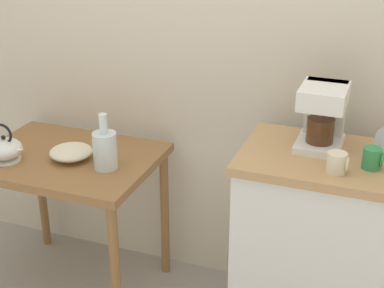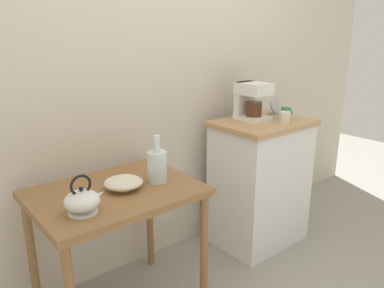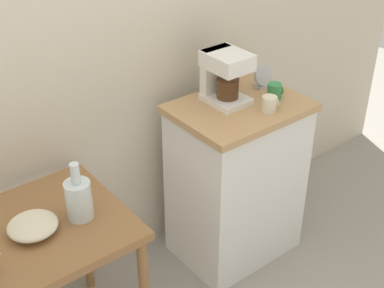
{
  "view_description": "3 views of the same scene",
  "coord_description": "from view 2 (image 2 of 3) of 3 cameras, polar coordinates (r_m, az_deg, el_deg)",
  "views": [
    {
      "loc": [
        0.86,
        -2.14,
        1.9
      ],
      "look_at": [
        0.09,
        -0.08,
        0.92
      ],
      "focal_mm": 54.21,
      "sensor_mm": 36.0,
      "label": 1
    },
    {
      "loc": [
        -1.37,
        -1.68,
        1.52
      ],
      "look_at": [
        -0.08,
        -0.1,
        0.91
      ],
      "focal_mm": 35.16,
      "sensor_mm": 36.0,
      "label": 2
    },
    {
      "loc": [
        -1.03,
        -1.73,
        2.14
      ],
      "look_at": [
        0.27,
        -0.09,
        0.87
      ],
      "focal_mm": 50.3,
      "sensor_mm": 36.0,
      "label": 3
    }
  ],
  "objects": [
    {
      "name": "wooden_table",
      "position": [
        2.02,
        -11.46,
        -9.3
      ],
      "size": [
        0.83,
        0.63,
        0.74
      ],
      "color": "olive",
      "rests_on": "ground_plane"
    },
    {
      "name": "ground_plane",
      "position": [
        2.65,
        0.03,
        -18.36
      ],
      "size": [
        8.0,
        8.0,
        0.0
      ],
      "primitive_type": "plane",
      "color": "gray"
    },
    {
      "name": "glass_carafe_vase",
      "position": [
        2.02,
        -5.31,
        -3.25
      ],
      "size": [
        0.11,
        0.11,
        0.26
      ],
      "color": "silver",
      "rests_on": "wooden_table"
    },
    {
      "name": "mug_small_cream",
      "position": [
        2.62,
        13.96,
        3.94
      ],
      "size": [
        0.08,
        0.07,
        0.08
      ],
      "color": "beige",
      "rests_on": "kitchen_counter"
    },
    {
      "name": "kitchen_counter",
      "position": [
        2.8,
        10.22,
        -5.72
      ],
      "size": [
        0.66,
        0.49,
        0.92
      ],
      "color": "white",
      "rests_on": "ground_plane"
    },
    {
      "name": "back_wall",
      "position": [
        2.53,
        -3.68,
        13.94
      ],
      "size": [
        4.4,
        0.1,
        2.8
      ],
      "primitive_type": "cube",
      "color": "beige",
      "rests_on": "ground_plane"
    },
    {
      "name": "coffee_maker",
      "position": [
        2.67,
        8.94,
        6.68
      ],
      "size": [
        0.18,
        0.22,
        0.26
      ],
      "color": "white",
      "rests_on": "kitchen_counter"
    },
    {
      "name": "table_clock",
      "position": [
        2.87,
        12.57,
        5.45
      ],
      "size": [
        0.11,
        0.06,
        0.12
      ],
      "color": "#B2B5BA",
      "rests_on": "kitchen_counter"
    },
    {
      "name": "mug_tall_green",
      "position": [
        2.76,
        14.1,
        4.6
      ],
      "size": [
        0.08,
        0.07,
        0.08
      ],
      "color": "#338C4C",
      "rests_on": "kitchen_counter"
    },
    {
      "name": "bowl_stoneware",
      "position": [
        1.97,
        -10.36,
        -5.8
      ],
      "size": [
        0.2,
        0.2,
        0.06
      ],
      "color": "beige",
      "rests_on": "wooden_table"
    },
    {
      "name": "teakettle",
      "position": [
        1.76,
        -16.26,
        -8.26
      ],
      "size": [
        0.19,
        0.16,
        0.18
      ],
      "color": "white",
      "rests_on": "wooden_table"
    }
  ]
}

